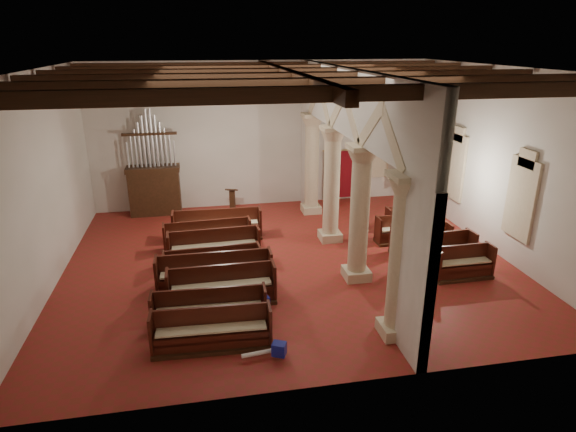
% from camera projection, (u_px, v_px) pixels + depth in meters
% --- Properties ---
extents(floor, '(14.00, 14.00, 0.00)m').
position_uv_depth(floor, '(288.00, 261.00, 15.60)').
color(floor, maroon).
rests_on(floor, ground).
extents(ceiling, '(14.00, 14.00, 0.00)m').
position_uv_depth(ceiling, '(288.00, 68.00, 13.52)').
color(ceiling, black).
rests_on(ceiling, wall_back).
extents(wall_back, '(14.00, 0.02, 6.00)m').
position_uv_depth(wall_back, '(262.00, 135.00, 20.09)').
color(wall_back, silver).
rests_on(wall_back, floor).
extents(wall_front, '(14.00, 0.02, 6.00)m').
position_uv_depth(wall_front, '(347.00, 253.00, 9.02)').
color(wall_front, silver).
rests_on(wall_front, floor).
extents(wall_left, '(0.02, 12.00, 6.00)m').
position_uv_depth(wall_left, '(41.00, 184.00, 13.36)').
color(wall_left, silver).
rests_on(wall_left, floor).
extents(wall_right, '(0.02, 12.00, 6.00)m').
position_uv_depth(wall_right, '(498.00, 162.00, 15.76)').
color(wall_right, silver).
rests_on(wall_right, floor).
extents(ceiling_beams, '(13.80, 11.80, 0.30)m').
position_uv_depth(ceiling_beams, '(288.00, 75.00, 13.58)').
color(ceiling_beams, '#3B2113').
rests_on(ceiling_beams, wall_back).
extents(arcade, '(0.90, 11.90, 6.00)m').
position_uv_depth(arcade, '(346.00, 151.00, 14.67)').
color(arcade, beige).
rests_on(arcade, floor).
extents(window_right_a, '(0.03, 1.00, 2.20)m').
position_uv_depth(window_right_a, '(522.00, 199.00, 14.65)').
color(window_right_a, '#327155').
rests_on(window_right_a, wall_right).
extents(window_right_b, '(0.03, 1.00, 2.20)m').
position_uv_depth(window_right_b, '(456.00, 167.00, 18.34)').
color(window_right_b, '#327155').
rests_on(window_right_b, wall_right).
extents(window_back, '(1.00, 0.03, 2.20)m').
position_uv_depth(window_back, '(375.00, 149.00, 21.21)').
color(window_back, '#327155').
rests_on(window_back, wall_back).
extents(pipe_organ, '(2.10, 0.85, 4.40)m').
position_uv_depth(pipe_organ, '(154.00, 181.00, 19.42)').
color(pipe_organ, '#3B2113').
rests_on(pipe_organ, floor).
extents(lectern, '(0.55, 0.57, 1.15)m').
position_uv_depth(lectern, '(233.00, 203.00, 19.67)').
color(lectern, '#3C2A13').
rests_on(lectern, floor).
extents(dossal_curtain, '(1.80, 0.07, 2.17)m').
position_uv_depth(dossal_curtain, '(341.00, 174.00, 21.26)').
color(dossal_curtain, maroon).
rests_on(dossal_curtain, floor).
extents(processional_banner, '(0.48, 0.61, 2.24)m').
position_uv_depth(processional_banner, '(409.00, 194.00, 19.75)').
color(processional_banner, '#3B2113').
rests_on(processional_banner, floor).
extents(hymnal_box_a, '(0.38, 0.35, 0.30)m').
position_uv_depth(hymnal_box_a, '(279.00, 349.00, 10.77)').
color(hymnal_box_a, '#161594').
rests_on(hymnal_box_a, floor).
extents(hymnal_box_b, '(0.34, 0.30, 0.29)m').
position_uv_depth(hymnal_box_b, '(264.00, 302.00, 12.72)').
color(hymnal_box_b, navy).
rests_on(hymnal_box_b, floor).
extents(hymnal_box_c, '(0.44, 0.40, 0.35)m').
position_uv_depth(hymnal_box_c, '(269.00, 276.00, 14.05)').
color(hymnal_box_c, navy).
rests_on(hymnal_box_c, floor).
extents(tube_heater_a, '(1.01, 0.23, 0.10)m').
position_uv_depth(tube_heater_a, '(263.00, 352.00, 10.81)').
color(tube_heater_a, silver).
rests_on(tube_heater_a, floor).
extents(tube_heater_b, '(0.97, 0.26, 0.10)m').
position_uv_depth(tube_heater_b, '(186.00, 315.00, 12.26)').
color(tube_heater_b, white).
rests_on(tube_heater_b, floor).
extents(nave_pew_0, '(2.78, 0.77, 1.00)m').
position_uv_depth(nave_pew_0, '(212.00, 336.00, 11.12)').
color(nave_pew_0, '#3B2113').
rests_on(nave_pew_0, floor).
extents(nave_pew_1, '(2.85, 0.75, 0.98)m').
position_uv_depth(nave_pew_1, '(210.00, 314.00, 11.99)').
color(nave_pew_1, '#3B2113').
rests_on(nave_pew_1, floor).
extents(nave_pew_2, '(2.91, 0.75, 1.08)m').
position_uv_depth(nave_pew_2, '(222.00, 292.00, 13.00)').
color(nave_pew_2, '#3B2113').
rests_on(nave_pew_2, floor).
extents(nave_pew_3, '(3.28, 0.75, 1.10)m').
position_uv_depth(nave_pew_3, '(215.00, 278.00, 13.74)').
color(nave_pew_3, '#3B2113').
rests_on(nave_pew_3, floor).
extents(nave_pew_4, '(2.91, 0.80, 0.96)m').
position_uv_depth(nave_pew_4, '(213.00, 268.00, 14.41)').
color(nave_pew_4, '#3B2113').
rests_on(nave_pew_4, floor).
extents(nave_pew_5, '(2.95, 0.82, 1.06)m').
position_uv_depth(nave_pew_5, '(215.00, 251.00, 15.51)').
color(nave_pew_5, '#3B2113').
rests_on(nave_pew_5, floor).
extents(nave_pew_6, '(3.00, 0.79, 0.96)m').
position_uv_depth(nave_pew_6, '(208.00, 239.00, 16.53)').
color(nave_pew_6, '#3B2113').
rests_on(nave_pew_6, floor).
extents(nave_pew_7, '(3.16, 0.80, 1.09)m').
position_uv_depth(nave_pew_7, '(218.00, 230.00, 17.24)').
color(nave_pew_7, '#3B2113').
rests_on(nave_pew_7, floor).
extents(aisle_pew_0, '(1.82, 0.70, 1.00)m').
position_uv_depth(aisle_pew_0, '(462.00, 267.00, 14.44)').
color(aisle_pew_0, '#3B2113').
rests_on(aisle_pew_0, floor).
extents(aisle_pew_1, '(2.35, 0.89, 1.12)m').
position_uv_depth(aisle_pew_1, '(438.00, 256.00, 15.06)').
color(aisle_pew_1, '#3B2113').
rests_on(aisle_pew_1, floor).
extents(aisle_pew_2, '(2.00, 0.69, 1.01)m').
position_uv_depth(aisle_pew_2, '(420.00, 244.00, 16.09)').
color(aisle_pew_2, '#3B2113').
rests_on(aisle_pew_2, floor).
extents(aisle_pew_3, '(2.00, 0.70, 0.97)m').
position_uv_depth(aisle_pew_3, '(403.00, 233.00, 17.01)').
color(aisle_pew_3, '#3B2113').
rests_on(aisle_pew_3, floor).
extents(aisle_pew_4, '(1.76, 0.67, 0.97)m').
position_uv_depth(aisle_pew_4, '(409.00, 224.00, 17.89)').
color(aisle_pew_4, '#3B2113').
rests_on(aisle_pew_4, floor).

